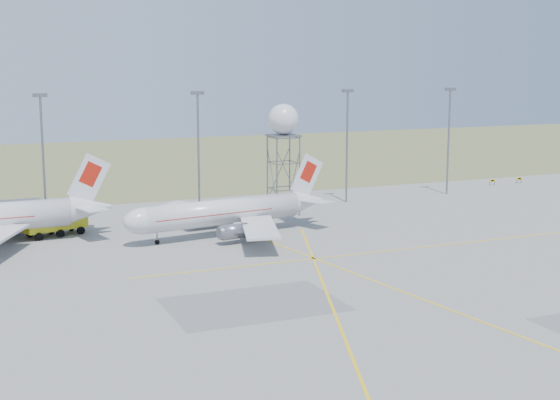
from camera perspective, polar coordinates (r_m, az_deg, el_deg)
name	(u,v)px	position (r m, az deg, el deg)	size (l,w,h in m)	color
ground	(501,323)	(79.72, 15.85, -8.63)	(400.00, 400.00, 0.00)	gray
grass_strip	(151,161)	(205.64, -9.39, 2.82)	(400.00, 120.00, 0.03)	olive
mast_a	(43,148)	(125.70, -16.97, 3.63)	(2.20, 0.50, 20.50)	slate
mast_b	(198,142)	(130.74, -6.00, 4.23)	(2.20, 0.50, 20.50)	slate
mast_c	(347,136)	(141.51, 4.93, 4.68)	(2.20, 0.50, 20.50)	slate
mast_d	(449,132)	(153.06, 12.25, 4.88)	(2.20, 0.50, 20.50)	slate
taxi_sign_near	(492,181)	(168.42, 15.27, 1.36)	(1.60, 0.17, 1.20)	black
taxi_sign_far	(519,179)	(172.82, 17.09, 1.48)	(1.60, 0.17, 1.20)	black
airliner_main	(225,212)	(114.30, -4.02, -0.91)	(33.07, 31.83, 11.27)	silver
radar_tower	(283,153)	(129.28, 0.25, 3.46)	(5.10, 5.10, 18.47)	slate
fire_truck	(57,223)	(119.15, -16.02, -1.66)	(9.67, 5.91, 3.67)	gold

